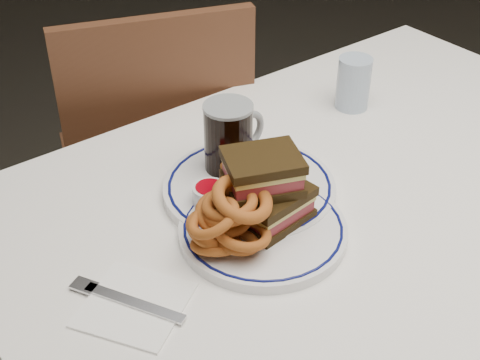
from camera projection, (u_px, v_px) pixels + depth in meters
dining_table at (348, 234)px, 1.23m from camera, size 1.27×0.87×0.75m
chair_far at (155, 160)px, 1.68m from camera, size 0.54×0.54×0.93m
main_plate at (263, 230)px, 1.06m from camera, size 0.27×0.27×0.02m
reuben_sandwich at (267, 189)px, 1.04m from camera, size 0.14×0.13×0.12m
onion_rings_main at (228, 219)px, 0.99m from camera, size 0.14×0.13×0.13m
ketchup_ramekin at (210, 194)px, 1.09m from camera, size 0.06×0.06×0.03m
beer_mug at (230, 140)px, 1.16m from camera, size 0.13×0.09×0.14m
water_glass at (353, 83)px, 1.37m from camera, size 0.07×0.07×0.11m
far_plate at (249, 188)px, 1.15m from camera, size 0.30×0.30×0.02m
onion_rings_far at (247, 175)px, 1.13m from camera, size 0.11×0.12×0.06m
napkin_fork at (132, 304)px, 0.94m from camera, size 0.19×0.19×0.01m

